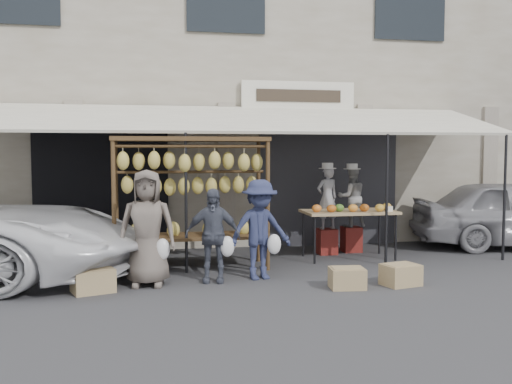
{
  "coord_description": "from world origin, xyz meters",
  "views": [
    {
      "loc": [
        -1.65,
        -8.17,
        1.98
      ],
      "look_at": [
        0.21,
        1.4,
        1.3
      ],
      "focal_mm": 40.0,
      "sensor_mm": 36.0,
      "label": 1
    }
  ],
  "objects_px": {
    "customer_right": "(260,230)",
    "crate_far": "(93,280)",
    "customer_mid": "(213,235)",
    "crate_near_b": "(401,275)",
    "customer_left": "(147,228)",
    "crate_near_a": "(347,278)",
    "banana_rack": "(191,177)",
    "vendor_right": "(352,197)",
    "vendor_left": "(327,198)",
    "produce_table": "(350,212)"
  },
  "relations": [
    {
      "from": "customer_right",
      "to": "crate_far",
      "type": "relative_size",
      "value": 2.79
    },
    {
      "from": "customer_mid",
      "to": "crate_near_b",
      "type": "bearing_deg",
      "value": -4.03
    },
    {
      "from": "customer_left",
      "to": "customer_right",
      "type": "relative_size",
      "value": 1.11
    },
    {
      "from": "customer_left",
      "to": "crate_far",
      "type": "bearing_deg",
      "value": -155.48
    },
    {
      "from": "customer_right",
      "to": "crate_near_b",
      "type": "relative_size",
      "value": 2.99
    },
    {
      "from": "crate_near_a",
      "to": "crate_far",
      "type": "xyz_separation_m",
      "value": [
        -3.62,
        0.47,
        0.02
      ]
    },
    {
      "from": "banana_rack",
      "to": "vendor_right",
      "type": "xyz_separation_m",
      "value": [
        3.26,
        1.09,
        -0.48
      ]
    },
    {
      "from": "crate_near_a",
      "to": "crate_far",
      "type": "height_order",
      "value": "crate_far"
    },
    {
      "from": "customer_right",
      "to": "banana_rack",
      "type": "bearing_deg",
      "value": 124.85
    },
    {
      "from": "vendor_left",
      "to": "customer_right",
      "type": "distance_m",
      "value": 2.58
    },
    {
      "from": "banana_rack",
      "to": "crate_far",
      "type": "xyz_separation_m",
      "value": [
        -1.5,
        -1.35,
        -1.4
      ]
    },
    {
      "from": "banana_rack",
      "to": "vendor_right",
      "type": "relative_size",
      "value": 2.19
    },
    {
      "from": "vendor_left",
      "to": "crate_near_b",
      "type": "height_order",
      "value": "vendor_left"
    },
    {
      "from": "crate_far",
      "to": "banana_rack",
      "type": "bearing_deg",
      "value": 41.88
    },
    {
      "from": "customer_right",
      "to": "crate_far",
      "type": "xyz_separation_m",
      "value": [
        -2.49,
        -0.38,
        -0.61
      ]
    },
    {
      "from": "customer_right",
      "to": "customer_left",
      "type": "bearing_deg",
      "value": 173.73
    },
    {
      "from": "crate_near_b",
      "to": "crate_far",
      "type": "relative_size",
      "value": 0.93
    },
    {
      "from": "customer_right",
      "to": "crate_near_a",
      "type": "height_order",
      "value": "customer_right"
    },
    {
      "from": "customer_left",
      "to": "customer_mid",
      "type": "xyz_separation_m",
      "value": [
        0.98,
        0.07,
        -0.14
      ]
    },
    {
      "from": "customer_right",
      "to": "crate_near_a",
      "type": "xyz_separation_m",
      "value": [
        1.13,
        -0.85,
        -0.63
      ]
    },
    {
      "from": "vendor_left",
      "to": "produce_table",
      "type": "bearing_deg",
      "value": 101.79
    },
    {
      "from": "produce_table",
      "to": "customer_right",
      "type": "bearing_deg",
      "value": -146.04
    },
    {
      "from": "customer_mid",
      "to": "customer_left",
      "type": "bearing_deg",
      "value": -164.61
    },
    {
      "from": "customer_mid",
      "to": "crate_far",
      "type": "height_order",
      "value": "customer_mid"
    },
    {
      "from": "vendor_left",
      "to": "crate_near_b",
      "type": "xyz_separation_m",
      "value": [
        0.26,
        -2.72,
        -0.94
      ]
    },
    {
      "from": "banana_rack",
      "to": "crate_near_a",
      "type": "xyz_separation_m",
      "value": [
        2.12,
        -1.82,
        -1.42
      ]
    },
    {
      "from": "customer_left",
      "to": "crate_near_b",
      "type": "height_order",
      "value": "customer_left"
    },
    {
      "from": "crate_near_b",
      "to": "crate_far",
      "type": "height_order",
      "value": "crate_far"
    },
    {
      "from": "produce_table",
      "to": "customer_right",
      "type": "height_order",
      "value": "customer_right"
    },
    {
      "from": "customer_mid",
      "to": "customer_right",
      "type": "bearing_deg",
      "value": 16.49
    },
    {
      "from": "banana_rack",
      "to": "vendor_left",
      "type": "distance_m",
      "value": 2.9
    },
    {
      "from": "crate_near_b",
      "to": "customer_left",
      "type": "bearing_deg",
      "value": 169.48
    },
    {
      "from": "customer_right",
      "to": "crate_near_b",
      "type": "height_order",
      "value": "customer_right"
    },
    {
      "from": "vendor_left",
      "to": "crate_far",
      "type": "height_order",
      "value": "vendor_left"
    },
    {
      "from": "crate_near_a",
      "to": "crate_near_b",
      "type": "bearing_deg",
      "value": 2.02
    },
    {
      "from": "customer_mid",
      "to": "vendor_left",
      "type": "bearing_deg",
      "value": 50.02
    },
    {
      "from": "crate_near_b",
      "to": "customer_right",
      "type": "bearing_deg",
      "value": 157.48
    },
    {
      "from": "customer_right",
      "to": "produce_table",
      "type": "bearing_deg",
      "value": 23.27
    },
    {
      "from": "vendor_left",
      "to": "crate_far",
      "type": "relative_size",
      "value": 2.17
    },
    {
      "from": "customer_mid",
      "to": "produce_table",
      "type": "bearing_deg",
      "value": 38.59
    },
    {
      "from": "banana_rack",
      "to": "produce_table",
      "type": "bearing_deg",
      "value": 6.94
    },
    {
      "from": "banana_rack",
      "to": "customer_right",
      "type": "relative_size",
      "value": 1.67
    },
    {
      "from": "produce_table",
      "to": "crate_near_b",
      "type": "bearing_deg",
      "value": -89.77
    },
    {
      "from": "customer_mid",
      "to": "crate_far",
      "type": "xyz_separation_m",
      "value": [
        -1.74,
        -0.31,
        -0.55
      ]
    },
    {
      "from": "banana_rack",
      "to": "vendor_left",
      "type": "height_order",
      "value": "banana_rack"
    },
    {
      "from": "banana_rack",
      "to": "crate_near_a",
      "type": "distance_m",
      "value": 3.13
    },
    {
      "from": "crate_far",
      "to": "produce_table",
      "type": "bearing_deg",
      "value": 20.95
    },
    {
      "from": "produce_table",
      "to": "vendor_left",
      "type": "height_order",
      "value": "vendor_left"
    },
    {
      "from": "vendor_right",
      "to": "customer_mid",
      "type": "height_order",
      "value": "vendor_right"
    },
    {
      "from": "crate_far",
      "to": "crate_near_a",
      "type": "bearing_deg",
      "value": -7.42
    }
  ]
}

